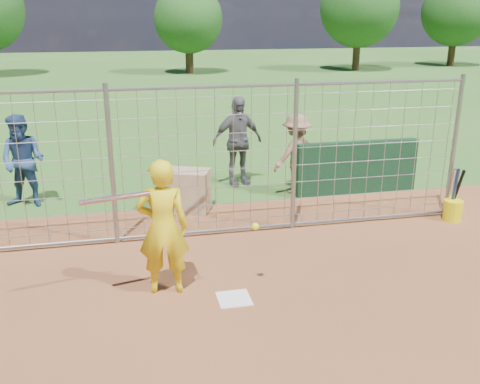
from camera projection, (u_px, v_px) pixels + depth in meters
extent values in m
plane|color=#2D591E|center=(231.00, 292.00, 7.24)|extent=(100.00, 100.00, 0.00)
cube|color=silver|center=(234.00, 299.00, 7.05)|extent=(0.43, 0.43, 0.02)
cube|color=#11381E|center=(357.00, 168.00, 11.09)|extent=(2.60, 0.20, 1.10)
imported|color=yellow|center=(163.00, 228.00, 6.98)|extent=(0.72, 0.52, 1.86)
imported|color=navy|center=(23.00, 161.00, 10.21)|extent=(1.05, 0.92, 1.80)
imported|color=#545358|center=(237.00, 141.00, 11.53)|extent=(1.21, 0.70, 1.94)
imported|color=brown|center=(296.00, 154.00, 11.02)|extent=(1.22, 0.97, 1.66)
cube|color=tan|center=(188.00, 191.00, 10.11)|extent=(0.95, 0.81, 0.80)
cylinder|color=silver|center=(115.00, 198.00, 6.52)|extent=(0.85, 0.25, 0.06)
sphere|color=#E0F119|center=(255.00, 227.00, 7.03)|extent=(0.10, 0.10, 0.10)
cylinder|color=yellow|center=(453.00, 210.00, 9.70)|extent=(0.34, 0.34, 0.38)
cylinder|color=silver|center=(451.00, 191.00, 9.62)|extent=(0.08, 0.17, 0.85)
cylinder|color=navy|center=(455.00, 191.00, 9.64)|extent=(0.07, 0.13, 0.85)
cylinder|color=black|center=(457.00, 190.00, 9.65)|extent=(0.08, 0.29, 0.83)
cylinder|color=gray|center=(112.00, 167.00, 8.37)|extent=(0.08, 0.08, 2.60)
cylinder|color=gray|center=(294.00, 157.00, 8.98)|extent=(0.08, 0.08, 2.60)
cylinder|color=gray|center=(454.00, 148.00, 9.59)|extent=(0.08, 0.08, 2.60)
cylinder|color=gray|center=(205.00, 87.00, 8.30)|extent=(9.00, 0.05, 0.05)
cylinder|color=gray|center=(208.00, 231.00, 9.06)|extent=(9.00, 0.05, 0.05)
cube|color=gray|center=(206.00, 165.00, 8.69)|extent=(9.00, 0.02, 2.50)
cylinder|color=#3F2B19|center=(189.00, 56.00, 33.44)|extent=(0.50, 0.50, 2.16)
sphere|color=#26561E|center=(188.00, 18.00, 32.74)|extent=(4.20, 4.20, 4.20)
cylinder|color=#3F2B19|center=(357.00, 50.00, 35.14)|extent=(0.50, 0.50, 2.59)
sphere|color=#26561E|center=(359.00, 7.00, 34.29)|extent=(5.04, 5.04, 5.04)
cylinder|color=#3F2B19|center=(452.00, 48.00, 38.17)|extent=(0.50, 0.50, 2.45)
sphere|color=#26561E|center=(457.00, 11.00, 37.37)|extent=(4.76, 4.76, 4.76)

